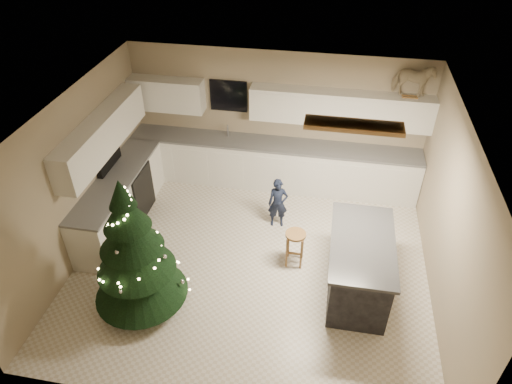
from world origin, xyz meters
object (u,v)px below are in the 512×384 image
at_px(island, 359,266).
at_px(toddler, 278,203).
at_px(christmas_tree, 135,258).
at_px(bar_stool, 295,241).
at_px(rocking_horse, 413,80).

relative_size(island, toddler, 1.81).
distance_m(christmas_tree, toddler, 2.71).
bearing_deg(christmas_tree, island, 14.80).
xyz_separation_m(island, bar_stool, (-0.97, 0.39, -0.02)).
xyz_separation_m(bar_stool, toddler, (-0.40, 0.89, 0.01)).
distance_m(bar_stool, rocking_horse, 3.30).
height_order(bar_stool, toddler, toddler).
bearing_deg(bar_stool, island, -21.61).
xyz_separation_m(island, toddler, (-1.37, 1.27, -0.01)).
bearing_deg(toddler, christmas_tree, -137.71).
relative_size(island, christmas_tree, 0.78).
distance_m(toddler, rocking_horse, 3.03).
bearing_deg(toddler, rocking_horse, 24.64).
relative_size(bar_stool, christmas_tree, 0.28).
relative_size(bar_stool, rocking_horse, 0.89).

